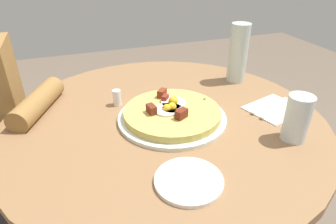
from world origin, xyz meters
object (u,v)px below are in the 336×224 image
dining_table (164,158)px  breakfast_pizza (172,112)px  knife (270,105)px  bread_plate (189,181)px  salt_shaker (117,98)px  water_glass (297,118)px  pizza_plate (172,118)px  fork (279,110)px  water_bottle (238,53)px

dining_table → breakfast_pizza: breakfast_pizza is taller
dining_table → knife: (0.35, -0.06, 0.18)m
bread_plate → knife: bearing=31.0°
bread_plate → salt_shaker: bearing=100.8°
water_glass → salt_shaker: water_glass is taller
pizza_plate → breakfast_pizza: breakfast_pizza is taller
knife → breakfast_pizza: bearing=157.7°
fork → knife: (-0.01, 0.03, 0.00)m
dining_table → breakfast_pizza: 0.20m
bread_plate → fork: 0.45m
water_glass → water_bottle: bearing=81.5°
water_bottle → bread_plate: bearing=-130.4°
breakfast_pizza → water_glass: bearing=-36.8°
water_glass → salt_shaker: bearing=139.5°
dining_table → knife: bearing=-10.2°
dining_table → water_glass: water_glass is taller
fork → knife: 0.04m
fork → dining_table: bearing=148.8°
water_glass → bread_plate: bearing=-169.4°
bread_plate → water_glass: size_ratio=1.21×
water_bottle → fork: bearing=-89.4°
pizza_plate → salt_shaker: size_ratio=6.23×
dining_table → pizza_plate: (0.02, -0.03, 0.18)m
water_bottle → breakfast_pizza: bearing=-150.0°
fork → water_bottle: 0.29m
pizza_plate → breakfast_pizza: bearing=102.8°
knife → salt_shaker: bearing=142.6°
dining_table → water_glass: size_ratio=7.64×
salt_shaker → knife: bearing=-21.5°
water_glass → fork: bearing=65.3°
salt_shaker → dining_table: bearing=-44.9°
pizza_plate → water_bottle: size_ratio=1.49×
dining_table → bread_plate: bearing=-98.2°
knife → water_glass: 0.19m
dining_table → water_bottle: (0.36, 0.17, 0.28)m
bread_plate → water_bottle: (0.40, 0.47, 0.11)m
breakfast_pizza → knife: size_ratio=1.65×
knife → pizza_plate: bearing=158.0°
pizza_plate → salt_shaker: salt_shaker is taller
breakfast_pizza → salt_shaker: bearing=133.2°
pizza_plate → fork: (0.34, -0.07, 0.00)m
breakfast_pizza → salt_shaker: breakfast_pizza is taller
bread_plate → water_glass: (0.34, 0.06, 0.06)m
dining_table → knife: 0.40m
fork → knife: same height
fork → salt_shaker: size_ratio=3.37×
dining_table → knife: knife is taller
knife → water_bottle: size_ratio=0.81×
pizza_plate → knife: pizza_plate is taller
dining_table → fork: fork is taller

